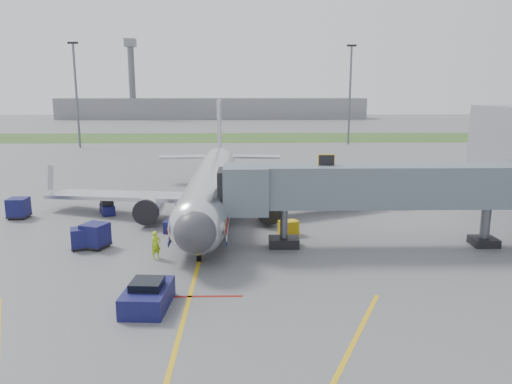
{
  "coord_description": "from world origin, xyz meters",
  "views": [
    {
      "loc": [
        3.2,
        -30.42,
        11.49
      ],
      "look_at": [
        4.04,
        9.63,
        3.2
      ],
      "focal_mm": 35.0,
      "sensor_mm": 36.0,
      "label": 1
    }
  ],
  "objects_px": {
    "pushback_tug": "(148,296)",
    "belt_loader": "(178,221)",
    "airliner": "(212,186)",
    "ramp_worker": "(156,245)",
    "baggage_tug": "(107,207)"
  },
  "relations": [
    {
      "from": "baggage_tug",
      "to": "belt_loader",
      "type": "distance_m",
      "value": 8.73
    },
    {
      "from": "ramp_worker",
      "to": "belt_loader",
      "type": "bearing_deg",
      "value": 49.82
    },
    {
      "from": "pushback_tug",
      "to": "belt_loader",
      "type": "distance_m",
      "value": 15.64
    },
    {
      "from": "airliner",
      "to": "belt_loader",
      "type": "distance_m",
      "value": 5.91
    },
    {
      "from": "airliner",
      "to": "belt_loader",
      "type": "xyz_separation_m",
      "value": [
        -2.5,
        -4.94,
        -2.08
      ]
    },
    {
      "from": "belt_loader",
      "to": "airliner",
      "type": "bearing_deg",
      "value": 63.18
    },
    {
      "from": "pushback_tug",
      "to": "ramp_worker",
      "type": "distance_m",
      "value": 7.89
    },
    {
      "from": "airliner",
      "to": "ramp_worker",
      "type": "relative_size",
      "value": 18.23
    },
    {
      "from": "pushback_tug",
      "to": "ramp_worker",
      "type": "bearing_deg",
      "value": 96.66
    },
    {
      "from": "pushback_tug",
      "to": "belt_loader",
      "type": "bearing_deg",
      "value": 91.5
    },
    {
      "from": "pushback_tug",
      "to": "belt_loader",
      "type": "height_order",
      "value": "belt_loader"
    },
    {
      "from": "ramp_worker",
      "to": "airliner",
      "type": "bearing_deg",
      "value": 40.26
    },
    {
      "from": "airliner",
      "to": "ramp_worker",
      "type": "bearing_deg",
      "value": -103.26
    },
    {
      "from": "pushback_tug",
      "to": "belt_loader",
      "type": "xyz_separation_m",
      "value": [
        -0.41,
        15.64,
        -0.07
      ]
    },
    {
      "from": "pushback_tug",
      "to": "baggage_tug",
      "type": "relative_size",
      "value": 1.59
    }
  ]
}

